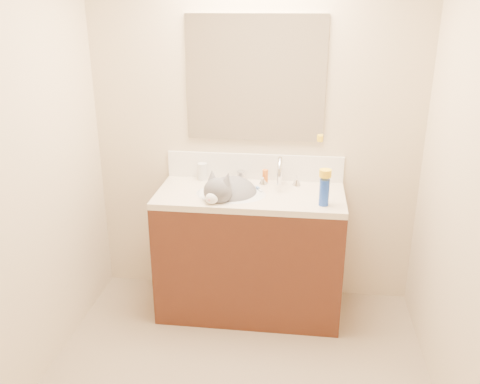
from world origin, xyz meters
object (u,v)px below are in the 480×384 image
(amber_bottle, at_px, (265,177))
(spray_can, at_px, (324,192))
(faucet, at_px, (280,174))
(silver_jar, at_px, (241,176))
(basin, at_px, (231,204))
(cat, at_px, (229,195))
(pill_bottle, at_px, (202,172))
(vanity_cabinet, at_px, (250,255))

(amber_bottle, xyz_separation_m, spray_can, (0.38, -0.34, 0.03))
(amber_bottle, bearing_deg, faucet, -26.64)
(silver_jar, xyz_separation_m, spray_can, (0.55, -0.37, 0.05))
(basin, distance_m, silver_jar, 0.27)
(cat, bearing_deg, pill_bottle, 153.68)
(basin, relative_size, cat, 0.88)
(faucet, height_order, cat, faucet)
(vanity_cabinet, distance_m, silver_jar, 0.54)
(vanity_cabinet, xyz_separation_m, pill_bottle, (-0.35, 0.21, 0.51))
(basin, height_order, pill_bottle, pill_bottle)
(spray_can, bearing_deg, cat, 168.00)
(vanity_cabinet, bearing_deg, silver_jar, 111.78)
(vanity_cabinet, height_order, basin, basin)
(pill_bottle, distance_m, silver_jar, 0.27)
(cat, distance_m, amber_bottle, 0.31)
(cat, bearing_deg, vanity_cabinet, 33.75)
(cat, xyz_separation_m, amber_bottle, (0.21, 0.22, 0.06))
(faucet, relative_size, spray_can, 1.71)
(amber_bottle, bearing_deg, pill_bottle, 176.97)
(pill_bottle, bearing_deg, silver_jar, 1.33)
(basin, relative_size, faucet, 1.61)
(cat, height_order, amber_bottle, cat)
(basin, bearing_deg, vanity_cabinet, 14.04)
(basin, relative_size, amber_bottle, 4.69)
(vanity_cabinet, relative_size, faucet, 4.29)
(silver_jar, bearing_deg, pill_bottle, -178.67)
(faucet, bearing_deg, amber_bottle, 153.36)
(faucet, xyz_separation_m, pill_bottle, (-0.53, 0.07, -0.03))
(cat, bearing_deg, spray_can, 9.08)
(cat, distance_m, silver_jar, 0.25)
(vanity_cabinet, xyz_separation_m, basin, (-0.12, -0.03, 0.38))
(vanity_cabinet, distance_m, amber_bottle, 0.54)
(faucet, height_order, pill_bottle, faucet)
(cat, relative_size, spray_can, 3.12)
(silver_jar, distance_m, spray_can, 0.66)
(cat, xyz_separation_m, pill_bottle, (-0.22, 0.24, 0.07))
(cat, xyz_separation_m, spray_can, (0.59, -0.13, 0.10))
(basin, xyz_separation_m, silver_jar, (0.03, 0.25, 0.10))
(basin, distance_m, spray_can, 0.61)
(basin, bearing_deg, spray_can, -12.19)
(silver_jar, bearing_deg, faucet, -16.53)
(cat, bearing_deg, faucet, 49.24)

